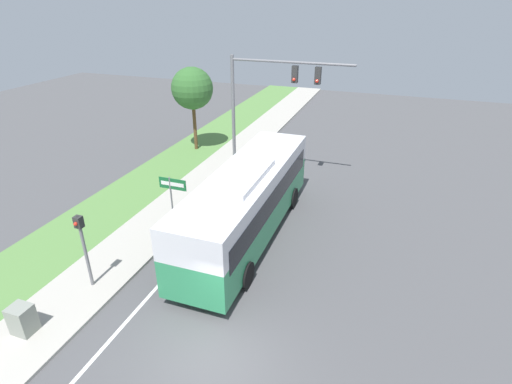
# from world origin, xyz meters

# --- Properties ---
(ground_plane) EXTENTS (80.00, 80.00, 0.00)m
(ground_plane) POSITION_xyz_m (0.00, 0.00, 0.00)
(ground_plane) COLOR #4C4C4F
(sidewalk) EXTENTS (2.80, 80.00, 0.12)m
(sidewalk) POSITION_xyz_m (-6.20, 0.00, 0.06)
(sidewalk) COLOR #ADA89E
(sidewalk) RESTS_ON ground_plane
(lane_divider_near) EXTENTS (0.14, 30.00, 0.01)m
(lane_divider_near) POSITION_xyz_m (-3.60, 0.00, 0.00)
(lane_divider_near) COLOR silver
(lane_divider_near) RESTS_ON ground_plane
(bus) EXTENTS (2.77, 11.11, 3.53)m
(bus) POSITION_xyz_m (-1.60, 7.05, 1.95)
(bus) COLOR #2D8956
(bus) RESTS_ON ground_plane
(signal_gantry) EXTENTS (6.99, 0.41, 7.16)m
(signal_gantry) POSITION_xyz_m (-3.01, 13.78, 5.12)
(signal_gantry) COLOR slate
(signal_gantry) RESTS_ON ground_plane
(pedestrian_signal) EXTENTS (0.28, 0.34, 3.13)m
(pedestrian_signal) POSITION_xyz_m (-5.94, 1.57, 2.13)
(pedestrian_signal) COLOR slate
(pedestrian_signal) RESTS_ON ground_plane
(street_sign) EXTENTS (1.42, 0.08, 2.55)m
(street_sign) POSITION_xyz_m (-5.30, 6.76, 1.85)
(street_sign) COLOR slate
(street_sign) RESTS_ON ground_plane
(utility_cabinet) EXTENTS (0.71, 0.62, 1.02)m
(utility_cabinet) POSITION_xyz_m (-6.39, -1.12, 0.63)
(utility_cabinet) COLOR gray
(utility_cabinet) RESTS_ON sidewalk
(roadside_tree) EXTENTS (2.85, 2.85, 5.77)m
(roadside_tree) POSITION_xyz_m (-9.23, 16.57, 4.42)
(roadside_tree) COLOR brown
(roadside_tree) RESTS_ON grass_verge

